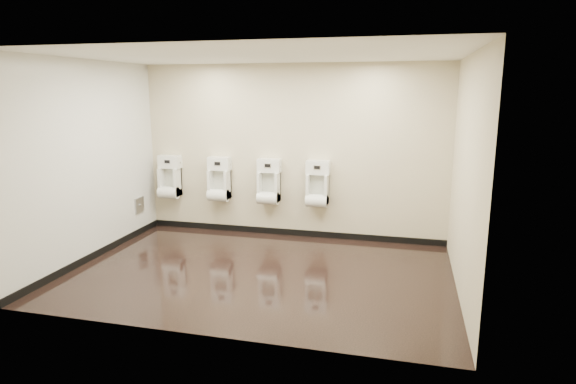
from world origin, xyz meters
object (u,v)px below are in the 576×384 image
(urinal_1, at_px, (219,183))
(access_panel, at_px, (139,205))
(urinal_0, at_px, (170,180))
(urinal_3, at_px, (317,187))
(urinal_2, at_px, (269,185))

(urinal_1, bearing_deg, access_panel, -161.63)
(access_panel, distance_m, urinal_1, 1.39)
(access_panel, relative_size, urinal_0, 0.35)
(urinal_1, relative_size, urinal_3, 1.00)
(urinal_0, xyz_separation_m, urinal_3, (2.59, 0.00, 0.00))
(urinal_0, bearing_deg, urinal_2, 0.00)
(urinal_1, relative_size, urinal_2, 1.00)
(urinal_2, distance_m, urinal_3, 0.81)
(urinal_1, bearing_deg, urinal_2, 0.00)
(access_panel, distance_m, urinal_0, 0.66)
(urinal_2, bearing_deg, urinal_1, 180.00)
(urinal_3, bearing_deg, urinal_1, 180.00)
(urinal_0, distance_m, urinal_1, 0.91)
(urinal_2, xyz_separation_m, urinal_3, (0.81, 0.00, 0.00))
(urinal_0, relative_size, urinal_2, 1.00)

